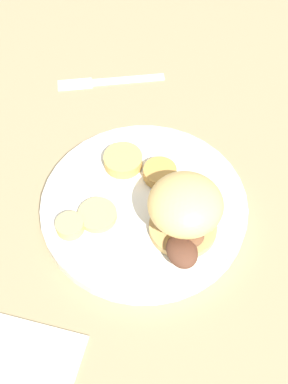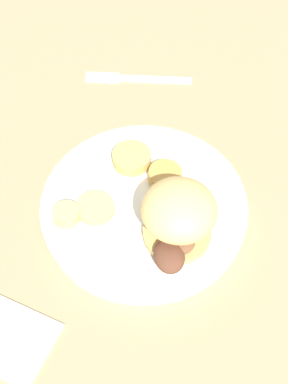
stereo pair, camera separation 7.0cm
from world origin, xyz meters
name	(u,v)px [view 1 (the left image)]	position (x,y,z in m)	size (l,w,h in m)	color
ground_plane	(144,210)	(0.00, 0.00, 0.00)	(4.00, 4.00, 0.00)	#937F5B
dinner_plate	(144,206)	(0.00, 0.00, 0.01)	(0.28, 0.28, 0.02)	white
sandwich	(185,211)	(-0.06, -0.02, 0.07)	(0.12, 0.11, 0.09)	tan
potato_round_0	(123,160)	(0.07, -0.01, 0.03)	(0.05, 0.05, 0.02)	tan
potato_round_1	(97,215)	(0.01, 0.07, 0.02)	(0.05, 0.05, 0.01)	#DBB766
potato_round_2	(160,173)	(0.03, -0.04, 0.03)	(0.05, 0.05, 0.02)	#BC8942
potato_round_3	(70,226)	(0.01, 0.10, 0.03)	(0.04, 0.04, 0.02)	#DBB766
fork	(109,81)	(0.25, -0.07, 0.00)	(0.08, 0.17, 0.00)	silver
napkin	(24,357)	(-0.11, 0.22, 0.00)	(0.13, 0.09, 0.01)	beige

